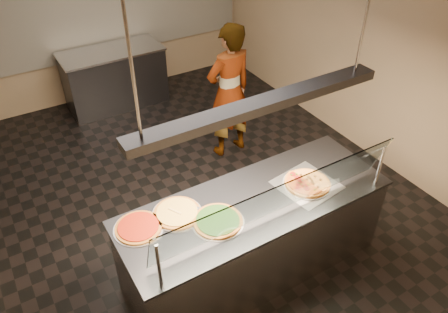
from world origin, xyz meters
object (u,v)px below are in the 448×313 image
serving_counter (253,235)px  sneeze_guard (280,198)px  pizza_tomato (138,227)px  pizza_spinach (218,221)px  perforated_tray (307,184)px  half_pizza_sausage (315,179)px  half_pizza_pepperoni (298,186)px  worker (229,92)px  pizza_spatula (182,211)px  heat_lamp_housing (261,105)px  pizza_cheese (177,213)px  prep_table (115,78)px

serving_counter → sneeze_guard: (0.00, -0.34, 0.76)m
pizza_tomato → pizza_spinach: bearing=-24.7°
pizza_spinach → perforated_tray: bearing=-0.8°
sneeze_guard → half_pizza_sausage: (0.65, 0.27, -0.27)m
half_pizza_pepperoni → half_pizza_sausage: bearing=-0.4°
sneeze_guard → pizza_spinach: size_ratio=5.10×
serving_counter → worker: size_ratio=1.41×
perforated_tray → pizza_spatula: 1.24m
perforated_tray → pizza_spatula: size_ratio=2.30×
pizza_spinach → heat_lamp_housing: bearing=7.5°
perforated_tray → pizza_tomato: size_ratio=1.37×
pizza_spatula → worker: worker is taller
sneeze_guard → pizza_spatula: sneeze_guard is taller
pizza_cheese → pizza_tomato: same height
pizza_tomato → prep_table: (1.06, 3.76, -0.48)m
pizza_cheese → pizza_spatula: size_ratio=1.75×
serving_counter → half_pizza_sausage: size_ratio=5.66×
serving_counter → worker: (0.89, 1.90, 0.46)m
half_pizza_pepperoni → worker: 2.02m
sneeze_guard → half_pizza_sausage: size_ratio=5.13×
perforated_tray → prep_table: perforated_tray is taller
pizza_spinach → pizza_tomato: bearing=155.3°
serving_counter → pizza_tomato: 1.19m
pizza_tomato → pizza_cheese: bearing=-1.4°
pizza_tomato → worker: worker is taller
pizza_tomato → worker: bearing=40.7°
pizza_spatula → heat_lamp_housing: size_ratio=0.11×
half_pizza_pepperoni → pizza_cheese: size_ratio=1.02×
pizza_spatula → sneeze_guard: bearing=-39.7°
serving_counter → pizza_spatula: 0.85m
sneeze_guard → heat_lamp_housing: (0.00, 0.34, 0.72)m
pizza_cheese → worker: 2.31m
pizza_tomato → heat_lamp_housing: (1.06, -0.23, 1.01)m
pizza_spinach → worker: worker is taller
prep_table → worker: (0.88, -2.08, 0.46)m
serving_counter → half_pizza_pepperoni: size_ratio=5.66×
half_pizza_sausage → worker: bearing=83.3°
half_pizza_pepperoni → pizza_spinach: bearing=179.1°
half_pizza_sausage → pizza_spatula: 1.34m
half_pizza_pepperoni → half_pizza_sausage: (0.21, -0.00, -0.01)m
perforated_tray → pizza_cheese: size_ratio=1.31×
pizza_tomato → prep_table: 3.94m
heat_lamp_housing → pizza_spatula: bearing=162.9°
pizza_cheese → pizza_spatula: (0.04, -0.02, 0.01)m
perforated_tray → pizza_spinach: pizza_spinach is taller
pizza_tomato → heat_lamp_housing: heat_lamp_housing is taller
perforated_tray → pizza_spinach: (-0.99, 0.01, 0.01)m
sneeze_guard → perforated_tray: bearing=26.1°
serving_counter → heat_lamp_housing: (0.00, 0.00, 1.48)m
serving_counter → pizza_tomato: bearing=167.9°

